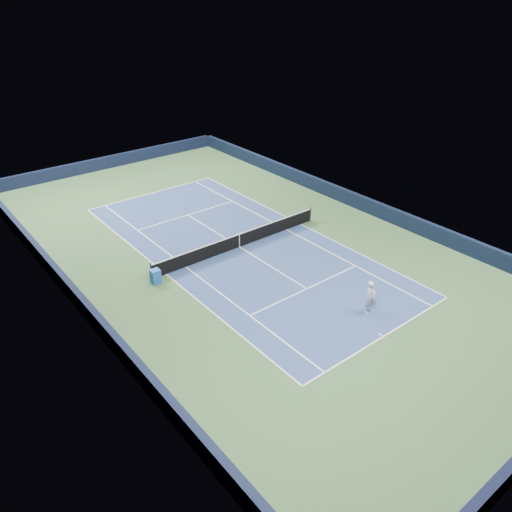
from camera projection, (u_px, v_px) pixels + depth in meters
ground at (239, 247)px, 32.74m from camera, size 40.00×40.00×0.00m
wall_far at (110, 162)px, 45.96m from camera, size 22.00×0.35×1.10m
wall_right at (352, 199)px, 38.34m from camera, size 0.35×40.00×1.10m
wall_left at (77, 298)px, 26.60m from camera, size 0.35×40.00×1.10m
court_surface at (239, 247)px, 32.74m from camera, size 10.97×23.77×0.01m
baseline_far at (152, 193)px, 40.83m from camera, size 10.97×0.08×0.00m
baseline_near at (384, 336)px, 24.64m from camera, size 10.97×0.08×0.00m
sideline_doubles_right at (301, 224)px, 35.71m from camera, size 0.08×23.77×0.00m
sideline_doubles_left at (166, 274)px, 29.76m from camera, size 0.08×23.77×0.00m
sideline_singles_right at (286, 229)px, 34.96m from camera, size 0.08×23.77×0.00m
sideline_singles_left at (186, 267)px, 30.50m from camera, size 0.08×23.77×0.00m
service_line_far at (188, 215)px, 37.09m from camera, size 8.23×0.08×0.00m
service_line_near at (307, 289)px, 28.38m from camera, size 8.23×0.08×0.00m
center_service_line at (239, 247)px, 32.73m from camera, size 0.08×12.80×0.00m
center_mark_far at (153, 193)px, 40.72m from camera, size 0.08×0.30×0.00m
center_mark_near at (381, 335)px, 24.74m from camera, size 0.08×0.30×0.00m
tennis_net at (239, 240)px, 32.49m from camera, size 12.90×0.10×1.07m
sponsor_cube at (156, 276)px, 28.73m from camera, size 0.60×0.50×0.87m
tennis_player at (371, 297)px, 26.00m from camera, size 0.83×1.27×1.85m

